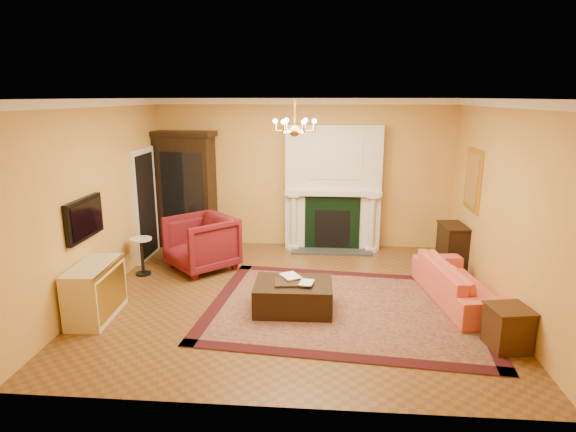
# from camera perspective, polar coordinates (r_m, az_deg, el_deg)

# --- Properties ---
(floor) EXTENTS (6.00, 5.50, 0.02)m
(floor) POSITION_cam_1_polar(r_m,az_deg,el_deg) (7.60, 0.74, -9.61)
(floor) COLOR brown
(floor) RESTS_ON ground
(ceiling) EXTENTS (6.00, 5.50, 0.02)m
(ceiling) POSITION_cam_1_polar(r_m,az_deg,el_deg) (6.96, 0.82, 13.81)
(ceiling) COLOR silver
(ceiling) RESTS_ON wall_back
(wall_back) EXTENTS (6.00, 0.02, 3.00)m
(wall_back) POSITION_cam_1_polar(r_m,az_deg,el_deg) (9.84, 1.86, 5.02)
(wall_back) COLOR gold
(wall_back) RESTS_ON floor
(wall_front) EXTENTS (6.00, 0.02, 3.00)m
(wall_front) POSITION_cam_1_polar(r_m,az_deg,el_deg) (4.48, -1.61, -5.99)
(wall_front) COLOR gold
(wall_front) RESTS_ON floor
(wall_left) EXTENTS (0.02, 5.50, 3.00)m
(wall_left) POSITION_cam_1_polar(r_m,az_deg,el_deg) (7.91, -21.54, 1.85)
(wall_left) COLOR gold
(wall_left) RESTS_ON floor
(wall_right) EXTENTS (0.02, 5.50, 3.00)m
(wall_right) POSITION_cam_1_polar(r_m,az_deg,el_deg) (7.55, 24.20, 1.05)
(wall_right) COLOR gold
(wall_right) RESTS_ON floor
(fireplace) EXTENTS (1.90, 0.70, 2.50)m
(fireplace) POSITION_cam_1_polar(r_m,az_deg,el_deg) (9.69, 5.34, 3.00)
(fireplace) COLOR silver
(fireplace) RESTS_ON wall_back
(crown_molding) EXTENTS (6.00, 5.50, 0.12)m
(crown_molding) POSITION_cam_1_polar(r_m,az_deg,el_deg) (7.92, 1.29, 13.32)
(crown_molding) COLOR white
(crown_molding) RESTS_ON ceiling
(doorway) EXTENTS (0.08, 1.05, 2.10)m
(doorway) POSITION_cam_1_polar(r_m,az_deg,el_deg) (9.51, -16.58, 1.34)
(doorway) COLOR silver
(doorway) RESTS_ON wall_left
(tv_panel) EXTENTS (0.09, 0.95, 0.58)m
(tv_panel) POSITION_cam_1_polar(r_m,az_deg,el_deg) (7.40, -22.99, -0.28)
(tv_panel) COLOR black
(tv_panel) RESTS_ON wall_left
(gilt_mirror) EXTENTS (0.06, 0.76, 1.05)m
(gilt_mirror) POSITION_cam_1_polar(r_m,az_deg,el_deg) (8.82, 21.09, 4.04)
(gilt_mirror) COLOR gold
(gilt_mirror) RESTS_ON wall_right
(chandelier) EXTENTS (0.63, 0.55, 0.53)m
(chandelier) POSITION_cam_1_polar(r_m,az_deg,el_deg) (6.97, 0.80, 10.51)
(chandelier) COLOR gold
(chandelier) RESTS_ON ceiling
(oriental_rug) EXTENTS (4.25, 3.35, 0.02)m
(oriental_rug) POSITION_cam_1_polar(r_m,az_deg,el_deg) (7.25, 6.86, -10.76)
(oriental_rug) COLOR #400D17
(oriental_rug) RESTS_ON floor
(china_cabinet) EXTENTS (1.19, 0.65, 2.26)m
(china_cabinet) POSITION_cam_1_polar(r_m,az_deg,el_deg) (10.04, -11.96, 2.77)
(china_cabinet) COLOR black
(china_cabinet) RESTS_ON floor
(wingback_armchair) EXTENTS (1.42, 1.42, 1.07)m
(wingback_armchair) POSITION_cam_1_polar(r_m,az_deg,el_deg) (8.72, -10.25, -2.87)
(wingback_armchair) COLOR maroon
(wingback_armchair) RESTS_ON floor
(pedestal_table) EXTENTS (0.37, 0.37, 0.66)m
(pedestal_table) POSITION_cam_1_polar(r_m,az_deg,el_deg) (8.73, -16.92, -4.29)
(pedestal_table) COLOR black
(pedestal_table) RESTS_ON floor
(commode) EXTENTS (0.54, 1.06, 0.77)m
(commode) POSITION_cam_1_polar(r_m,az_deg,el_deg) (7.31, -21.90, -8.27)
(commode) COLOR beige
(commode) RESTS_ON floor
(coral_sofa) EXTENTS (0.91, 2.13, 0.81)m
(coral_sofa) POSITION_cam_1_polar(r_m,az_deg,el_deg) (7.73, 19.80, -6.76)
(coral_sofa) COLOR #E75649
(coral_sofa) RESTS_ON floor
(end_table) EXTENTS (0.52, 0.52, 0.52)m
(end_table) POSITION_cam_1_polar(r_m,az_deg,el_deg) (6.63, 24.60, -12.09)
(end_table) COLOR #3E2210
(end_table) RESTS_ON floor
(console_table) EXTENTS (0.45, 0.71, 0.75)m
(console_table) POSITION_cam_1_polar(r_m,az_deg,el_deg) (9.28, 18.89, -3.42)
(console_table) COLOR black
(console_table) RESTS_ON floor
(leather_ottoman) EXTENTS (1.13, 0.83, 0.41)m
(leather_ottoman) POSITION_cam_1_polar(r_m,az_deg,el_deg) (7.05, 0.63, -9.47)
(leather_ottoman) COLOR black
(leather_ottoman) RESTS_ON oriental_rug
(ottoman_tray) EXTENTS (0.48, 0.39, 0.03)m
(ottoman_tray) POSITION_cam_1_polar(r_m,az_deg,el_deg) (6.95, 0.28, -7.87)
(ottoman_tray) COLOR black
(ottoman_tray) RESTS_ON leather_ottoman
(book_a) EXTENTS (0.21, 0.14, 0.31)m
(book_a) POSITION_cam_1_polar(r_m,az_deg,el_deg) (6.99, -0.54, -6.23)
(book_a) COLOR gray
(book_a) RESTS_ON ottoman_tray
(book_b) EXTENTS (0.19, 0.05, 0.26)m
(book_b) POSITION_cam_1_polar(r_m,az_deg,el_deg) (6.85, 1.42, -6.91)
(book_b) COLOR gray
(book_b) RESTS_ON ottoman_tray
(topiary_left) EXTENTS (0.14, 0.14, 0.39)m
(topiary_left) POSITION_cam_1_polar(r_m,az_deg,el_deg) (9.63, 0.89, 4.48)
(topiary_left) COLOR gray
(topiary_left) RESTS_ON fireplace
(topiary_right) EXTENTS (0.14, 0.14, 0.38)m
(topiary_right) POSITION_cam_1_polar(r_m,az_deg,el_deg) (9.65, 9.75, 4.29)
(topiary_right) COLOR gray
(topiary_right) RESTS_ON fireplace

